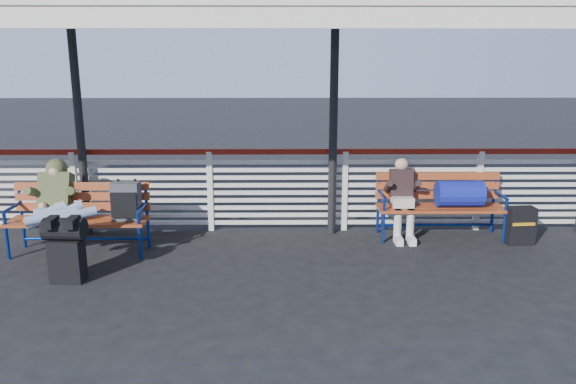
{
  "coord_description": "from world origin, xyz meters",
  "views": [
    {
      "loc": [
        1.07,
        -6.21,
        2.55
      ],
      "look_at": [
        1.15,
        1.0,
        0.81
      ],
      "focal_mm": 35.0,
      "sensor_mm": 36.0,
      "label": 1
    }
  ],
  "objects_px": {
    "bench_right": "(451,196)",
    "traveler_man": "(57,209)",
    "suitcase_side": "(520,226)",
    "luggage_stack": "(66,247)",
    "bench_left": "(97,208)",
    "companion_person": "(402,197)"
  },
  "relations": [
    {
      "from": "luggage_stack",
      "to": "traveler_man",
      "type": "bearing_deg",
      "value": 120.49
    },
    {
      "from": "luggage_stack",
      "to": "bench_left",
      "type": "distance_m",
      "value": 1.05
    },
    {
      "from": "companion_person",
      "to": "suitcase_side",
      "type": "bearing_deg",
      "value": -10.54
    },
    {
      "from": "luggage_stack",
      "to": "bench_right",
      "type": "distance_m",
      "value": 5.15
    },
    {
      "from": "suitcase_side",
      "to": "companion_person",
      "type": "bearing_deg",
      "value": 164.29
    },
    {
      "from": "traveler_man",
      "to": "suitcase_side",
      "type": "bearing_deg",
      "value": 5.74
    },
    {
      "from": "companion_person",
      "to": "suitcase_side",
      "type": "distance_m",
      "value": 1.66
    },
    {
      "from": "luggage_stack",
      "to": "bench_left",
      "type": "bearing_deg",
      "value": 91.6
    },
    {
      "from": "bench_left",
      "to": "bench_right",
      "type": "xyz_separation_m",
      "value": [
        4.86,
        0.57,
        0.0
      ]
    },
    {
      "from": "bench_left",
      "to": "traveler_man",
      "type": "xyz_separation_m",
      "value": [
        -0.38,
        -0.34,
        0.07
      ]
    },
    {
      "from": "bench_right",
      "to": "suitcase_side",
      "type": "bearing_deg",
      "value": -18.15
    },
    {
      "from": "bench_left",
      "to": "suitcase_side",
      "type": "bearing_deg",
      "value": 2.76
    },
    {
      "from": "bench_left",
      "to": "companion_person",
      "type": "height_order",
      "value": "companion_person"
    },
    {
      "from": "bench_left",
      "to": "companion_person",
      "type": "bearing_deg",
      "value": 7.87
    },
    {
      "from": "bench_right",
      "to": "traveler_man",
      "type": "height_order",
      "value": "traveler_man"
    },
    {
      "from": "luggage_stack",
      "to": "traveler_man",
      "type": "height_order",
      "value": "traveler_man"
    },
    {
      "from": "bench_right",
      "to": "companion_person",
      "type": "distance_m",
      "value": 0.69
    },
    {
      "from": "bench_left",
      "to": "companion_person",
      "type": "distance_m",
      "value": 4.2
    },
    {
      "from": "traveler_man",
      "to": "companion_person",
      "type": "height_order",
      "value": "traveler_man"
    },
    {
      "from": "bench_right",
      "to": "companion_person",
      "type": "xyz_separation_m",
      "value": [
        -0.69,
        0.0,
        -0.02
      ]
    },
    {
      "from": "bench_right",
      "to": "companion_person",
      "type": "bearing_deg",
      "value": 179.93
    },
    {
      "from": "luggage_stack",
      "to": "bench_right",
      "type": "xyz_separation_m",
      "value": [
        4.89,
        1.6,
        0.19
      ]
    }
  ]
}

